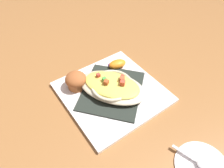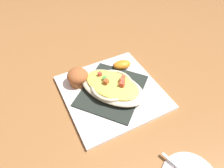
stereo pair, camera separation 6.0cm
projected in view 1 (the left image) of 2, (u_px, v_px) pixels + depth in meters
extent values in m
plane|color=#986336|center=(112.00, 93.00, 0.63)|extent=(2.60, 2.60, 0.00)
cube|color=white|center=(112.00, 92.00, 0.63)|extent=(0.30, 0.30, 0.01)
cube|color=#252C26|center=(112.00, 90.00, 0.62)|extent=(0.26, 0.26, 0.00)
ellipsoid|color=beige|center=(112.00, 87.00, 0.61)|extent=(0.24, 0.20, 0.03)
torus|color=beige|center=(112.00, 85.00, 0.60)|extent=(0.17, 0.17, 0.01)
ellipsoid|color=#E6D655|center=(112.00, 84.00, 0.60)|extent=(0.20, 0.17, 0.02)
cube|color=#D24130|center=(122.00, 77.00, 0.60)|extent=(0.02, 0.02, 0.01)
cube|color=#B74F26|center=(106.00, 82.00, 0.59)|extent=(0.02, 0.02, 0.01)
cube|color=#C94334|center=(98.00, 75.00, 0.61)|extent=(0.01, 0.01, 0.01)
cube|color=#D64A33|center=(123.00, 83.00, 0.58)|extent=(0.02, 0.02, 0.01)
cube|color=#B75733|center=(122.00, 79.00, 0.60)|extent=(0.02, 0.02, 0.01)
cube|color=green|center=(104.00, 79.00, 0.60)|extent=(0.01, 0.01, 0.01)
cylinder|color=#A95F30|center=(77.00, 84.00, 0.63)|extent=(0.05, 0.05, 0.02)
ellipsoid|color=#A4582D|center=(76.00, 79.00, 0.61)|extent=(0.06, 0.06, 0.04)
ellipsoid|color=#4C0F23|center=(75.00, 77.00, 0.60)|extent=(0.02, 0.02, 0.01)
ellipsoid|color=#5C1C68|center=(115.00, 66.00, 0.70)|extent=(0.06, 0.06, 0.01)
ellipsoid|color=orange|center=(117.00, 64.00, 0.69)|extent=(0.05, 0.07, 0.03)
cylinder|color=white|center=(203.00, 166.00, 0.47)|extent=(0.13, 0.13, 0.01)
ellipsoid|color=silver|center=(204.00, 165.00, 0.46)|extent=(0.04, 0.03, 0.01)
cube|color=silver|center=(185.00, 153.00, 0.48)|extent=(0.06, 0.02, 0.00)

